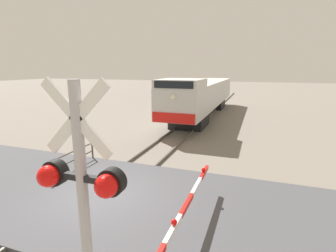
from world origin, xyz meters
name	(u,v)px	position (x,y,z in m)	size (l,w,h in m)	color
ground_plane	(101,198)	(0.00, 0.00, 0.00)	(160.00, 160.00, 0.00)	slate
rail_track_left	(84,193)	(-0.72, 0.00, 0.07)	(0.08, 80.00, 0.15)	#59544C
rail_track_right	(119,200)	(0.72, 0.00, 0.07)	(0.08, 80.00, 0.15)	#59544C
road_surface	(101,196)	(0.00, 0.00, 0.08)	(36.00, 6.20, 0.16)	#47474C
locomotive	(203,95)	(0.00, 16.68, 1.97)	(2.93, 18.24, 3.73)	black
crossing_signal	(83,208)	(2.94, -4.54, 2.74)	(1.18, 0.33, 4.37)	#ADADB2
guard_railing	(73,158)	(-2.52, 1.66, 0.63)	(0.08, 2.87, 0.95)	#4C4742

